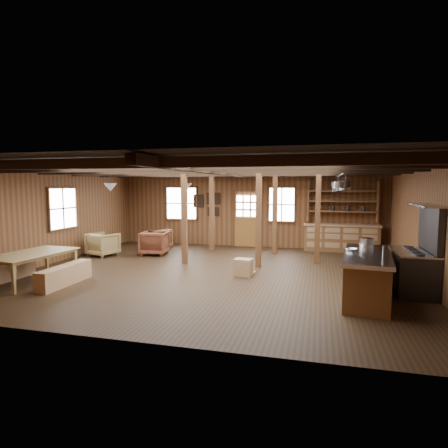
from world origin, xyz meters
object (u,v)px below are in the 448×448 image
(armchair_b, at_px, (155,243))
(armchair_a, at_px, (160,238))
(dining_table, at_px, (33,268))
(kitchen_island, at_px, (366,276))
(commercial_range, at_px, (415,264))
(armchair_c, at_px, (103,244))

(armchair_b, bearing_deg, armchair_a, -80.46)
(dining_table, bearing_deg, armchair_a, -3.07)
(kitchen_island, distance_m, armchair_a, 8.29)
(commercial_range, height_order, armchair_a, commercial_range)
(kitchen_island, relative_size, armchair_b, 3.00)
(dining_table, height_order, armchair_b, armchair_b)
(kitchen_island, relative_size, dining_table, 1.27)
(armchair_b, bearing_deg, armchair_c, 13.14)
(kitchen_island, bearing_deg, commercial_range, 40.95)
(kitchen_island, height_order, armchair_b, kitchen_island)
(armchair_c, bearing_deg, dining_table, 111.68)
(commercial_range, relative_size, armchair_b, 2.22)
(kitchen_island, bearing_deg, dining_table, -169.18)
(commercial_range, distance_m, armchair_b, 7.78)
(commercial_range, bearing_deg, armchair_b, 159.67)
(dining_table, height_order, armchair_c, armchair_c)
(commercial_range, distance_m, armchair_c, 9.10)
(armchair_a, bearing_deg, kitchen_island, 102.01)
(kitchen_island, bearing_deg, armchair_a, 150.12)
(armchair_a, bearing_deg, dining_table, 39.82)
(armchair_a, height_order, armchair_c, armchair_c)
(armchair_a, xyz_separation_m, armchair_b, (0.45, -1.47, 0.05))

